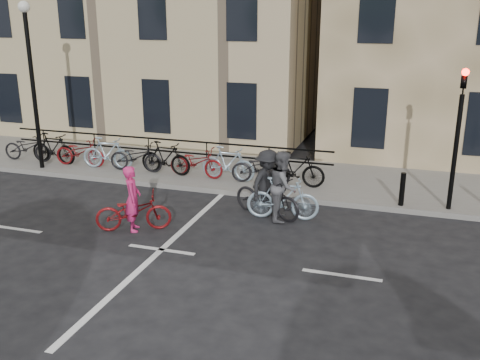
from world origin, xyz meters
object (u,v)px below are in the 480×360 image
(lamp_post, at_px, (31,66))
(cyclist_dark, at_px, (267,190))
(traffic_light, at_px, (459,122))
(cyclist_pink, at_px, (133,208))
(cyclist_grey, at_px, (283,192))

(lamp_post, distance_m, cyclist_dark, 8.81)
(traffic_light, relative_size, lamp_post, 0.74)
(cyclist_pink, distance_m, cyclist_dark, 3.42)
(traffic_light, height_order, cyclist_dark, traffic_light)
(lamp_post, distance_m, cyclist_grey, 9.23)
(cyclist_grey, xyz_separation_m, cyclist_dark, (-0.43, 0.11, -0.03))
(traffic_light, xyz_separation_m, cyclist_grey, (-4.07, -1.68, -1.73))
(cyclist_dark, bearing_deg, lamp_post, 99.87)
(cyclist_dark, bearing_deg, cyclist_pink, 145.19)
(cyclist_pink, distance_m, cyclist_grey, 3.74)
(traffic_light, relative_size, cyclist_dark, 1.85)
(cyclist_pink, relative_size, cyclist_grey, 1.00)
(traffic_light, relative_size, cyclist_pink, 2.04)
(traffic_light, distance_m, lamp_post, 12.74)
(cyclist_grey, bearing_deg, cyclist_pink, 111.12)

